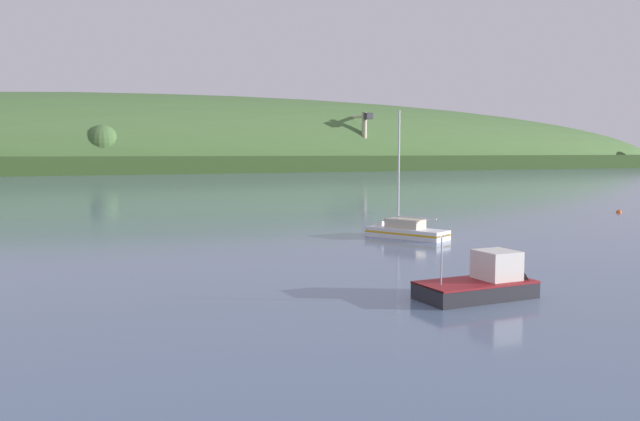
{
  "coord_description": "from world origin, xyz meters",
  "views": [
    {
      "loc": [
        -20.35,
        -0.79,
        6.17
      ],
      "look_at": [
        -0.96,
        41.54,
        1.95
      ],
      "focal_mm": 36.23,
      "sensor_mm": 36.0,
      "label": 1
    }
  ],
  "objects_px": {
    "dockside_crane": "(364,141)",
    "sailboat_near_mooring": "(398,233)",
    "fishing_boat_moored": "(487,287)",
    "mooring_buoy_midchannel": "(619,213)"
  },
  "relations": [
    {
      "from": "dockside_crane",
      "to": "sailboat_near_mooring",
      "type": "bearing_deg",
      "value": 147.68
    },
    {
      "from": "sailboat_near_mooring",
      "to": "dockside_crane",
      "type": "bearing_deg",
      "value": -52.86
    },
    {
      "from": "dockside_crane",
      "to": "mooring_buoy_midchannel",
      "type": "relative_size",
      "value": 31.27
    },
    {
      "from": "dockside_crane",
      "to": "fishing_boat_moored",
      "type": "height_order",
      "value": "dockside_crane"
    },
    {
      "from": "dockside_crane",
      "to": "fishing_boat_moored",
      "type": "bearing_deg",
      "value": 148.38
    },
    {
      "from": "dockside_crane",
      "to": "sailboat_near_mooring",
      "type": "distance_m",
      "value": 181.82
    },
    {
      "from": "mooring_buoy_midchannel",
      "to": "fishing_boat_moored",
      "type": "bearing_deg",
      "value": -145.93
    },
    {
      "from": "fishing_boat_moored",
      "to": "sailboat_near_mooring",
      "type": "bearing_deg",
      "value": 69.0
    },
    {
      "from": "mooring_buoy_midchannel",
      "to": "dockside_crane",
      "type": "bearing_deg",
      "value": 70.78
    },
    {
      "from": "dockside_crane",
      "to": "sailboat_near_mooring",
      "type": "height_order",
      "value": "dockside_crane"
    }
  ]
}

